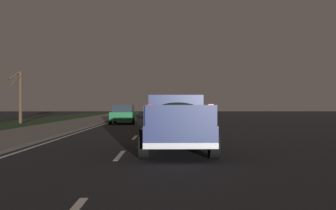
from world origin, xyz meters
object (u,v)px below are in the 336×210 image
(sedan_green, at_px, (124,114))
(sedan_black, at_px, (166,113))
(bare_tree_far, at_px, (20,95))
(pickup_truck, at_px, (176,122))

(sedan_green, distance_m, sedan_black, 6.14)
(bare_tree_far, bearing_deg, sedan_green, -95.35)
(sedan_green, bearing_deg, bare_tree_far, 84.65)
(pickup_truck, bearing_deg, sedan_black, 0.10)
(sedan_black, bearing_deg, bare_tree_far, 108.68)
(sedan_black, relative_size, bare_tree_far, 0.98)
(sedan_green, relative_size, sedan_black, 0.99)
(sedan_black, bearing_deg, pickup_truck, -179.90)
(pickup_truck, relative_size, sedan_green, 1.23)
(pickup_truck, xyz_separation_m, sedan_green, (19.66, 3.62, -0.20))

